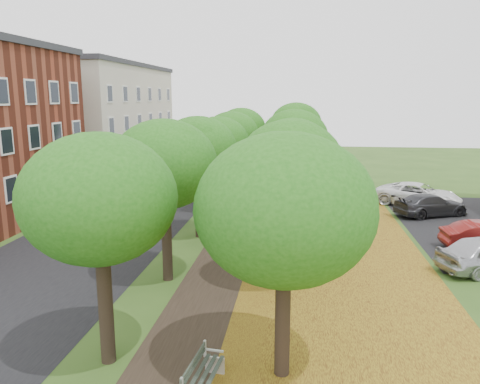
% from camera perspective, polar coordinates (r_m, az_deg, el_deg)
% --- Properties ---
extents(ground, '(120.00, 120.00, 0.00)m').
position_cam_1_polar(ground, '(13.69, -6.59, -20.38)').
color(ground, '#2D4C19').
rests_on(ground, ground).
extents(street_asphalt, '(8.00, 70.00, 0.01)m').
position_cam_1_polar(street_asphalt, '(29.16, -13.97, -3.19)').
color(street_asphalt, black).
rests_on(street_asphalt, ground).
extents(footpath, '(3.20, 70.00, 0.01)m').
position_cam_1_polar(footpath, '(27.40, 0.86, -3.78)').
color(footpath, black).
rests_on(footpath, ground).
extents(leaf_verge, '(7.50, 70.00, 0.01)m').
position_cam_1_polar(leaf_verge, '(27.32, 11.36, -4.05)').
color(leaf_verge, '#AC901F').
rests_on(leaf_verge, ground).
extents(tree_row_west, '(4.20, 34.20, 6.27)m').
position_cam_1_polar(tree_row_west, '(26.91, -3.80, 5.57)').
color(tree_row_west, black).
rests_on(tree_row_west, ground).
extents(tree_row_east, '(4.20, 34.20, 6.27)m').
position_cam_1_polar(tree_row_east, '(26.42, 6.53, 5.42)').
color(tree_row_east, black).
rests_on(tree_row_east, ground).
extents(building_cream, '(10.30, 20.30, 10.40)m').
position_cam_1_polar(building_cream, '(48.59, -17.19, 8.60)').
color(building_cream, beige).
rests_on(building_cream, ground).
extents(bench, '(0.76, 1.94, 0.89)m').
position_cam_1_polar(bench, '(12.44, -4.61, -21.39)').
color(bench, '#28322A').
rests_on(bench, ground).
extents(car_grey, '(5.05, 3.64, 1.36)m').
position_cam_1_polar(car_grey, '(31.24, 22.21, -1.46)').
color(car_grey, '#2F3034').
rests_on(car_grey, ground).
extents(car_white, '(6.05, 4.60, 1.53)m').
position_cam_1_polar(car_white, '(33.80, 20.91, -0.29)').
color(car_white, white).
rests_on(car_white, ground).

